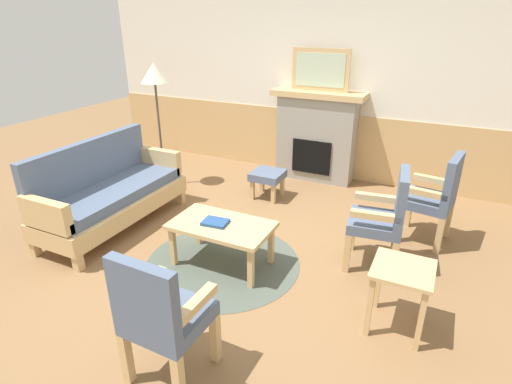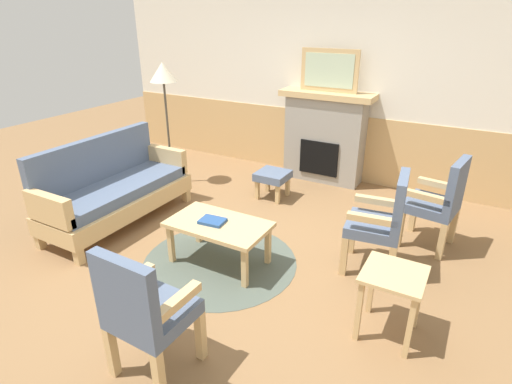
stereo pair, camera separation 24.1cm
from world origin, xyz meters
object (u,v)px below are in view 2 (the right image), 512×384
Objects in this scene: armchair_near_fireplace at (440,200)px; armchair_front_left at (144,309)px; footstool at (273,177)px; floor_lamp_by_couch at (164,80)px; framed_picture at (329,70)px; book_on_table at (212,221)px; fireplace at (325,136)px; coffee_table at (219,228)px; side_table at (392,286)px; couch at (115,190)px; armchair_by_window_left at (383,219)px.

armchair_near_fireplace and armchair_front_left have the same top height.
footstool is 0.24× the size of floor_lamp_by_couch.
framed_picture is 3.41× the size of book_on_table.
fireplace is 2.60m from coffee_table.
armchair_front_left is at bearing -138.03° from side_table.
book_on_table is (1.49, -0.16, 0.06)m from couch.
armchair_near_fireplace is 0.81m from armchair_by_window_left.
book_on_table is at bearing 106.99° from armchair_front_left.
side_table is at bearing -60.26° from fireplace.
armchair_by_window_left and armchair_front_left have the same top height.
fireplace is at bearing 119.74° from side_table.
framed_picture is 0.82× the size of armchair_front_left.
floor_lamp_by_couch is at bearing 100.88° from couch.
fireplace is 1.07m from footstool.
coffee_table is at bearing 173.75° from side_table.
couch is 3.22m from side_table.
floor_lamp_by_couch is at bearing -147.60° from fireplace.
coffee_table is 1.66m from footstool.
couch is at bearing -170.23° from armchair_by_window_left.
floor_lamp_by_couch is at bearing 166.46° from armchair_by_window_left.
book_on_table reaches higher than coffee_table.
couch reaches higher than book_on_table.
footstool is at bearing 148.66° from armchair_by_window_left.
couch is 1.88× the size of coffee_table.
armchair_near_fireplace reaches higher than footstool.
floor_lamp_by_couch is at bearing 179.18° from armchair_near_fireplace.
fireplace reaches higher than book_on_table.
fireplace reaches higher than armchair_front_left.
armchair_front_left is (0.36, -1.36, 0.15)m from coffee_table.
framed_picture is at bearing 32.41° from floor_lamp_by_couch.
footstool is (-0.21, 1.66, -0.17)m from book_on_table.
framed_picture reaches higher than footstool.
armchair_near_fireplace reaches higher than coffee_table.
couch is 1.54m from coffee_table.
armchair_front_left is at bearing -86.00° from framed_picture.
framed_picture reaches higher than floor_lamp_by_couch.
coffee_table is (-0.08, -2.59, -0.27)m from fireplace.
floor_lamp_by_couch is at bearing 155.26° from side_table.
armchair_front_left is 1.76m from side_table.
fireplace is 2.34m from armchair_by_window_left.
armchair_near_fireplace is at bearing 20.08° from couch.
armchair_near_fireplace is (3.32, 1.21, 0.14)m from couch.
coffee_table is at bearing -81.02° from footstool.
framed_picture reaches higher than book_on_table.
armchair_front_left is (1.89, -1.50, 0.14)m from couch.
floor_lamp_by_couch is at bearing 141.76° from coffee_table.
floor_lamp_by_couch is (-0.24, 1.26, 1.05)m from couch.
framed_picture is 2.21m from floor_lamp_by_couch.
framed_picture is at bearing 70.25° from footstool.
couch is 1.84× the size of armchair_front_left.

